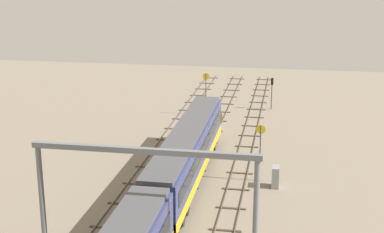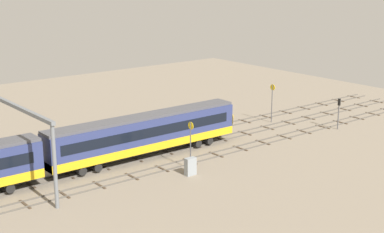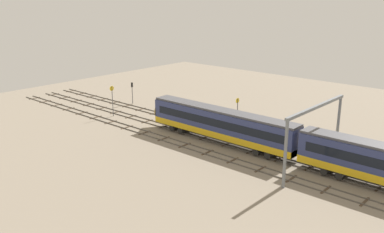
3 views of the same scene
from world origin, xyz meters
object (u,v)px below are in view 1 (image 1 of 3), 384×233
Objects in this scene: signal_light_trackside_departure at (272,89)px; overhead_gantry at (145,181)px; relay_cabinet at (276,177)px; train at (155,213)px; speed_sign_near_foreground at (206,89)px; speed_sign_mid_trackside at (260,146)px.

overhead_gantry is at bearing 171.19° from signal_light_trackside_departure.
signal_light_trackside_departure is 2.24× the size of relay_cabinet.
signal_light_trackside_departure is 26.35m from relay_cabinet.
train is 34.26m from speed_sign_near_foreground.
speed_sign_near_foreground is at bearing 117.83° from signal_light_trackside_departure.
signal_light_trackside_departure is (4.26, -8.07, -0.65)m from speed_sign_near_foreground.
overhead_gantry is (-2.35, 0.04, 3.21)m from train.
speed_sign_near_foreground is at bearing 2.72° from overhead_gantry.
speed_sign_near_foreground is 2.88× the size of relay_cabinet.
speed_sign_mid_trackside is 2.78× the size of relay_cabinet.
signal_light_trackside_departure is at bearing -62.17° from speed_sign_near_foreground.
speed_sign_mid_trackside is 25.07m from signal_light_trackside_departure.
speed_sign_near_foreground is at bearing 2.97° from train.
overhead_gantry is 17.21m from relay_cabinet.
relay_cabinet is (-1.19, -1.46, -2.35)m from speed_sign_mid_trackside.
overhead_gantry reaches higher than relay_cabinet.
signal_light_trackside_departure is (25.06, -0.06, -0.53)m from speed_sign_mid_trackside.
speed_sign_near_foreground reaches higher than speed_sign_mid_trackside.
speed_sign_mid_trackside is at bearing 50.85° from relay_cabinet.
overhead_gantry is 2.67× the size of speed_sign_near_foreground.
overhead_gantry reaches higher than train.
train is 38.98m from signal_light_trackside_departure.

